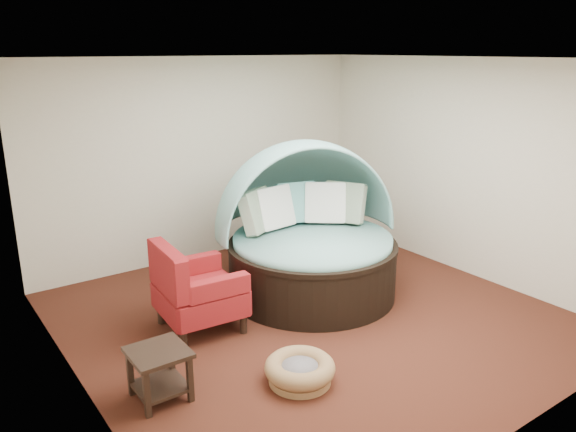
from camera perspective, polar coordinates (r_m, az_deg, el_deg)
floor at (r=6.42m, az=2.40°, el=-10.14°), size 5.00×5.00×0.00m
wall_back at (r=7.99m, az=-8.64°, el=5.69°), size 5.00×0.00×5.00m
wall_front at (r=4.35m, az=23.47°, el=-4.91°), size 5.00×0.00×5.00m
wall_left at (r=4.86m, az=-21.33°, el=-2.46°), size 0.00×5.00×5.00m
wall_right at (r=7.69m, az=17.42°, el=4.69°), size 0.00×5.00×5.00m
ceiling at (r=5.74m, az=2.75°, el=15.69°), size 5.00×5.00×0.00m
canopy_daybed at (r=6.78m, az=2.12°, el=-0.78°), size 2.56×2.51×1.87m
pet_basket at (r=5.24m, az=1.21°, el=-15.39°), size 0.82×0.82×0.22m
red_armchair at (r=6.03m, az=-9.48°, el=-7.47°), size 0.90×0.90×0.98m
side_table at (r=5.06m, az=-12.95°, el=-14.76°), size 0.48×0.48×0.46m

